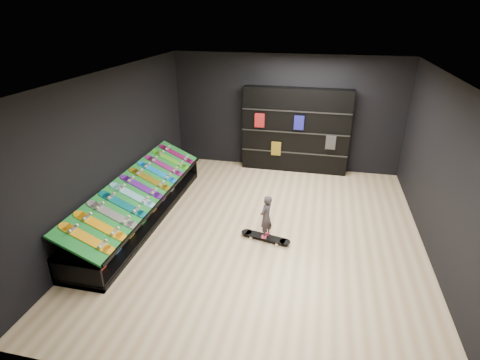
% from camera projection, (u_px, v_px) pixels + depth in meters
% --- Properties ---
extents(floor, '(6.00, 7.00, 0.01)m').
position_uv_depth(floor, '(263.00, 233.00, 7.35)').
color(floor, beige).
rests_on(floor, ground).
extents(ceiling, '(6.00, 7.00, 0.01)m').
position_uv_depth(ceiling, '(267.00, 77.00, 6.09)').
color(ceiling, white).
rests_on(ceiling, ground).
extents(wall_back, '(6.00, 0.02, 3.00)m').
position_uv_depth(wall_back, '(286.00, 113.00, 9.82)').
color(wall_back, black).
rests_on(wall_back, ground).
extents(wall_front, '(6.00, 0.02, 3.00)m').
position_uv_depth(wall_front, '(207.00, 294.00, 3.62)').
color(wall_front, black).
rests_on(wall_front, ground).
extents(wall_left, '(0.02, 7.00, 3.00)m').
position_uv_depth(wall_left, '(113.00, 149.00, 7.32)').
color(wall_left, black).
rests_on(wall_left, ground).
extents(wall_right, '(0.02, 7.00, 3.00)m').
position_uv_depth(wall_right, '(445.00, 177.00, 6.13)').
color(wall_right, black).
rests_on(wall_right, ground).
extents(display_rack, '(0.90, 4.50, 0.50)m').
position_uv_depth(display_rack, '(142.00, 208.00, 7.75)').
color(display_rack, black).
rests_on(display_rack, ground).
extents(turf_ramp, '(0.92, 4.50, 0.46)m').
position_uv_depth(turf_ramp, '(141.00, 188.00, 7.55)').
color(turf_ramp, '#106922').
rests_on(turf_ramp, display_rack).
extents(back_shelving, '(2.76, 0.32, 2.21)m').
position_uv_depth(back_shelving, '(295.00, 131.00, 9.77)').
color(back_shelving, black).
rests_on(back_shelving, ground).
extents(floor_skateboard, '(1.00, 0.42, 0.09)m').
position_uv_depth(floor_skateboard, '(265.00, 238.00, 7.09)').
color(floor_skateboard, black).
rests_on(floor_skateboard, ground).
extents(child, '(0.20, 0.23, 0.51)m').
position_uv_depth(child, '(266.00, 225.00, 6.96)').
color(child, black).
rests_on(child, floor_skateboard).
extents(display_board_0, '(0.93, 0.22, 0.50)m').
position_uv_depth(display_board_0, '(87.00, 238.00, 5.85)').
color(display_board_0, orange).
rests_on(display_board_0, turf_ramp).
extents(display_board_1, '(0.93, 0.22, 0.50)m').
position_uv_depth(display_board_1, '(100.00, 226.00, 6.19)').
color(display_board_1, yellow).
rests_on(display_board_1, turf_ramp).
extents(display_board_2, '(0.93, 0.22, 0.50)m').
position_uv_depth(display_board_2, '(112.00, 215.00, 6.52)').
color(display_board_2, black).
rests_on(display_board_2, turf_ramp).
extents(display_board_3, '(0.93, 0.22, 0.50)m').
position_uv_depth(display_board_3, '(123.00, 204.00, 6.86)').
color(display_board_3, '#0C8C99').
rests_on(display_board_3, turf_ramp).
extents(display_board_4, '(0.93, 0.22, 0.50)m').
position_uv_depth(display_board_4, '(133.00, 195.00, 7.20)').
color(display_board_4, '#0CB2E5').
rests_on(display_board_4, turf_ramp).
extents(display_board_5, '(0.93, 0.22, 0.50)m').
position_uv_depth(display_board_5, '(142.00, 187.00, 7.53)').
color(display_board_5, purple).
rests_on(display_board_5, turf_ramp).
extents(display_board_6, '(0.93, 0.22, 0.50)m').
position_uv_depth(display_board_6, '(150.00, 179.00, 7.87)').
color(display_board_6, yellow).
rests_on(display_board_6, turf_ramp).
extents(display_board_7, '(0.93, 0.22, 0.50)m').
position_uv_depth(display_board_7, '(157.00, 172.00, 8.21)').
color(display_board_7, blue).
rests_on(display_board_7, turf_ramp).
extents(display_board_8, '(0.93, 0.22, 0.50)m').
position_uv_depth(display_board_8, '(164.00, 166.00, 8.54)').
color(display_board_8, '#2626BF').
rests_on(display_board_8, turf_ramp).
extents(display_board_9, '(0.93, 0.22, 0.50)m').
position_uv_depth(display_board_9, '(171.00, 160.00, 8.88)').
color(display_board_9, green).
rests_on(display_board_9, turf_ramp).
extents(display_board_10, '(0.93, 0.22, 0.50)m').
position_uv_depth(display_board_10, '(176.00, 154.00, 9.22)').
color(display_board_10, '#E5198C').
rests_on(display_board_10, turf_ramp).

